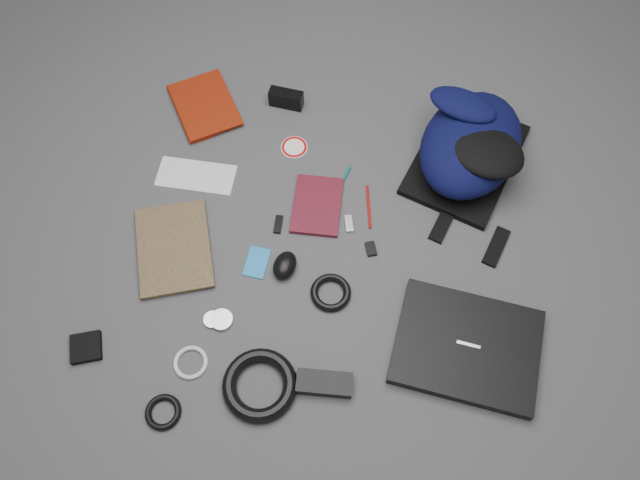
{
  "coord_description": "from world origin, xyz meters",
  "views": [
    {
      "loc": [
        0.04,
        -0.75,
        1.52
      ],
      "look_at": [
        0.0,
        0.0,
        0.02
      ],
      "focal_mm": 35.0,
      "sensor_mm": 36.0,
      "label": 1
    }
  ],
  "objects_px": {
    "pouch": "(86,347)",
    "comic_book": "(138,254)",
    "textbook_red": "(178,115)",
    "dvd_case": "(317,205)",
    "mouse": "(285,265)",
    "power_brick": "(324,383)",
    "laptop": "(467,347)",
    "backpack": "(471,144)",
    "compact_camera": "(286,99)"
  },
  "relations": [
    {
      "from": "laptop",
      "to": "mouse",
      "type": "bearing_deg",
      "value": 169.42
    },
    {
      "from": "pouch",
      "to": "power_brick",
      "type": "bearing_deg",
      "value": -5.7
    },
    {
      "from": "laptop",
      "to": "comic_book",
      "type": "bearing_deg",
      "value": 178.27
    },
    {
      "from": "comic_book",
      "to": "power_brick",
      "type": "xyz_separation_m",
      "value": [
        0.52,
        -0.32,
        0.01
      ]
    },
    {
      "from": "laptop",
      "to": "pouch",
      "type": "xyz_separation_m",
      "value": [
        -0.95,
        -0.05,
        -0.01
      ]
    },
    {
      "from": "textbook_red",
      "to": "dvd_case",
      "type": "relative_size",
      "value": 1.24
    },
    {
      "from": "backpack",
      "to": "pouch",
      "type": "relative_size",
      "value": 5.55
    },
    {
      "from": "textbook_red",
      "to": "pouch",
      "type": "height_order",
      "value": "textbook_red"
    },
    {
      "from": "dvd_case",
      "to": "pouch",
      "type": "relative_size",
      "value": 2.48
    },
    {
      "from": "textbook_red",
      "to": "pouch",
      "type": "distance_m",
      "value": 0.74
    },
    {
      "from": "backpack",
      "to": "dvd_case",
      "type": "xyz_separation_m",
      "value": [
        -0.42,
        -0.17,
        -0.08
      ]
    },
    {
      "from": "textbook_red",
      "to": "mouse",
      "type": "height_order",
      "value": "mouse"
    },
    {
      "from": "backpack",
      "to": "mouse",
      "type": "height_order",
      "value": "backpack"
    },
    {
      "from": "backpack",
      "to": "pouch",
      "type": "height_order",
      "value": "backpack"
    },
    {
      "from": "backpack",
      "to": "mouse",
      "type": "relative_size",
      "value": 4.99
    },
    {
      "from": "compact_camera",
      "to": "power_brick",
      "type": "height_order",
      "value": "compact_camera"
    },
    {
      "from": "compact_camera",
      "to": "pouch",
      "type": "distance_m",
      "value": 0.91
    },
    {
      "from": "pouch",
      "to": "comic_book",
      "type": "bearing_deg",
      "value": 72.61
    },
    {
      "from": "textbook_red",
      "to": "comic_book",
      "type": "xyz_separation_m",
      "value": [
        -0.04,
        -0.46,
        -0.0
      ]
    },
    {
      "from": "laptop",
      "to": "compact_camera",
      "type": "xyz_separation_m",
      "value": [
        -0.51,
        0.74,
        0.01
      ]
    },
    {
      "from": "dvd_case",
      "to": "compact_camera",
      "type": "bearing_deg",
      "value": 111.14
    },
    {
      "from": "pouch",
      "to": "mouse",
      "type": "bearing_deg",
      "value": 27.07
    },
    {
      "from": "mouse",
      "to": "comic_book",
      "type": "bearing_deg",
      "value": -166.07
    },
    {
      "from": "mouse",
      "to": "power_brick",
      "type": "xyz_separation_m",
      "value": [
        0.12,
        -0.3,
        -0.01
      ]
    },
    {
      "from": "laptop",
      "to": "compact_camera",
      "type": "relative_size",
      "value": 3.46
    },
    {
      "from": "textbook_red",
      "to": "compact_camera",
      "type": "distance_m",
      "value": 0.33
    },
    {
      "from": "dvd_case",
      "to": "pouch",
      "type": "height_order",
      "value": "pouch"
    },
    {
      "from": "power_brick",
      "to": "pouch",
      "type": "height_order",
      "value": "power_brick"
    },
    {
      "from": "laptop",
      "to": "textbook_red",
      "type": "relative_size",
      "value": 1.54
    },
    {
      "from": "laptop",
      "to": "dvd_case",
      "type": "bearing_deg",
      "value": 147.38
    },
    {
      "from": "laptop",
      "to": "backpack",
      "type": "bearing_deg",
      "value": 99.34
    },
    {
      "from": "mouse",
      "to": "laptop",
      "type": "bearing_deg",
      "value": -6.27
    },
    {
      "from": "textbook_red",
      "to": "dvd_case",
      "type": "distance_m",
      "value": 0.52
    },
    {
      "from": "power_brick",
      "to": "dvd_case",
      "type": "bearing_deg",
      "value": 97.29
    },
    {
      "from": "laptop",
      "to": "dvd_case",
      "type": "distance_m",
      "value": 0.55
    },
    {
      "from": "textbook_red",
      "to": "compact_camera",
      "type": "height_order",
      "value": "compact_camera"
    },
    {
      "from": "textbook_red",
      "to": "dvd_case",
      "type": "xyz_separation_m",
      "value": [
        0.43,
        -0.29,
        -0.01
      ]
    },
    {
      "from": "textbook_red",
      "to": "comic_book",
      "type": "bearing_deg",
      "value": -121.0
    },
    {
      "from": "backpack",
      "to": "textbook_red",
      "type": "xyz_separation_m",
      "value": [
        -0.86,
        0.11,
        -0.07
      ]
    },
    {
      "from": "power_brick",
      "to": "laptop",
      "type": "bearing_deg",
      "value": 19.52
    },
    {
      "from": "laptop",
      "to": "power_brick",
      "type": "relative_size",
      "value": 2.59
    },
    {
      "from": "laptop",
      "to": "compact_camera",
      "type": "height_order",
      "value": "compact_camera"
    },
    {
      "from": "dvd_case",
      "to": "mouse",
      "type": "height_order",
      "value": "mouse"
    },
    {
      "from": "dvd_case",
      "to": "textbook_red",
      "type": "bearing_deg",
      "value": 150.0
    },
    {
      "from": "comic_book",
      "to": "dvd_case",
      "type": "height_order",
      "value": "comic_book"
    },
    {
      "from": "dvd_case",
      "to": "compact_camera",
      "type": "xyz_separation_m",
      "value": [
        -0.11,
        0.35,
        0.02
      ]
    },
    {
      "from": "dvd_case",
      "to": "power_brick",
      "type": "distance_m",
      "value": 0.5
    },
    {
      "from": "comic_book",
      "to": "power_brick",
      "type": "height_order",
      "value": "power_brick"
    },
    {
      "from": "textbook_red",
      "to": "comic_book",
      "type": "height_order",
      "value": "textbook_red"
    },
    {
      "from": "power_brick",
      "to": "compact_camera",
      "type": "bearing_deg",
      "value": 102.61
    }
  ]
}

